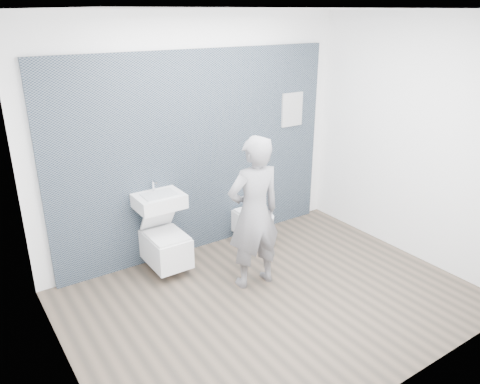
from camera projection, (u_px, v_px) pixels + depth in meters
ground at (272, 299)px, 4.83m from camera, size 4.00×4.00×0.00m
room_shell at (277, 135)px, 4.20m from camera, size 4.00×4.00×4.00m
tile_wall at (202, 244)px, 5.97m from camera, size 3.60×0.06×2.40m
washbasin at (159, 201)px, 5.16m from camera, size 0.52×0.39×0.39m
toilet_square at (166, 247)px, 5.28m from camera, size 0.41×0.59×0.72m
toilet_rounded at (255, 224)px, 5.94m from camera, size 0.34×0.58×0.31m
info_placard at (288, 221)px, 6.65m from camera, size 0.32×0.03×0.43m
visitor at (254, 213)px, 4.84m from camera, size 0.64×0.45×1.66m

